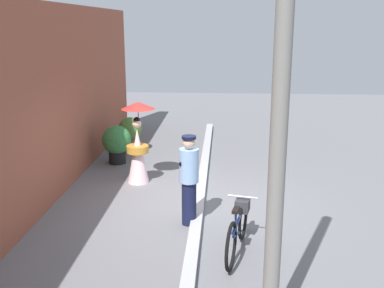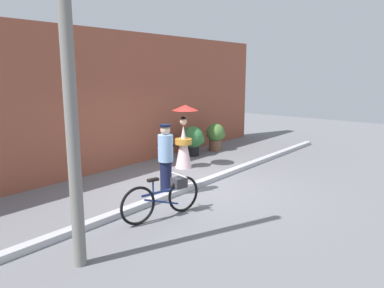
% 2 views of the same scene
% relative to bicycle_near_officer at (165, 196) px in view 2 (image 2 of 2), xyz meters
% --- Properties ---
extents(ground_plane, '(30.00, 30.00, 0.00)m').
position_rel_bicycle_near_officer_xyz_m(ground_plane, '(1.82, 0.71, -0.42)').
color(ground_plane, slate).
extents(building_wall, '(14.00, 0.40, 3.90)m').
position_rel_bicycle_near_officer_xyz_m(building_wall, '(1.82, 3.81, 1.53)').
color(building_wall, brown).
rests_on(building_wall, ground_plane).
extents(sidewalk_curb, '(14.00, 0.20, 0.12)m').
position_rel_bicycle_near_officer_xyz_m(sidewalk_curb, '(1.82, 0.71, -0.36)').
color(sidewalk_curb, '#B2B2B7').
rests_on(sidewalk_curb, ground_plane).
extents(bicycle_near_officer, '(1.74, 0.53, 0.82)m').
position_rel_bicycle_near_officer_xyz_m(bicycle_near_officer, '(0.00, 0.00, 0.00)').
color(bicycle_near_officer, black).
rests_on(bicycle_near_officer, ground_plane).
extents(person_officer, '(0.34, 0.34, 1.63)m').
position_rel_bicycle_near_officer_xyz_m(person_officer, '(0.93, 0.84, 0.45)').
color(person_officer, '#141938').
rests_on(person_officer, ground_plane).
extents(person_with_parasol, '(0.74, 0.74, 1.84)m').
position_rel_bicycle_near_officer_xyz_m(person_with_parasol, '(3.08, 2.15, 0.48)').
color(person_with_parasol, silver).
rests_on(person_with_parasol, ground_plane).
extents(potted_plant_by_door, '(0.67, 0.65, 0.97)m').
position_rel_bicycle_near_officer_xyz_m(potted_plant_by_door, '(5.62, 2.83, 0.13)').
color(potted_plant_by_door, brown).
rests_on(potted_plant_by_door, ground_plane).
extents(potted_plant_small, '(0.76, 0.74, 0.99)m').
position_rel_bicycle_near_officer_xyz_m(potted_plant_small, '(4.49, 2.94, 0.14)').
color(potted_plant_small, black).
rests_on(potted_plant_small, ground_plane).
extents(utility_pole, '(0.18, 0.18, 4.80)m').
position_rel_bicycle_near_officer_xyz_m(utility_pole, '(-2.09, -0.29, 1.98)').
color(utility_pole, slate).
rests_on(utility_pole, ground_plane).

